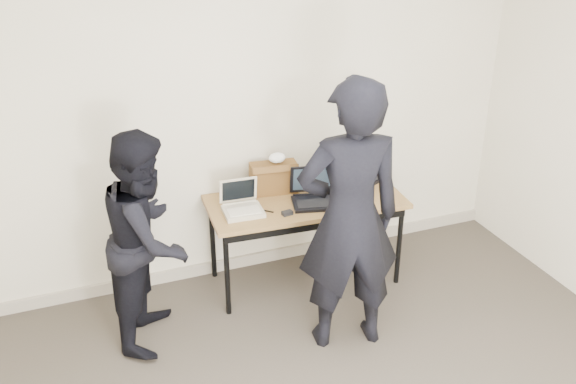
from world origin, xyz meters
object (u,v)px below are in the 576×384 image
person_observer (148,239)px  leather_satchel (274,177)px  desk (306,207)px  laptop_beige (242,206)px  equipment_box (369,171)px  person_typist (349,219)px  laptop_right (353,175)px  laptop_center (314,194)px

person_observer → leather_satchel: bearing=-43.0°
desk → person_observer: bearing=-165.9°
desk → laptop_beige: bearing=-176.3°
leather_satchel → equipment_box: (0.81, -0.04, -0.06)m
desk → person_typist: size_ratio=0.81×
leather_satchel → desk: bearing=-44.7°
equipment_box → leather_satchel: bearing=177.5°
laptop_right → leather_satchel: 0.67m
equipment_box → person_typist: size_ratio=0.13×
laptop_beige → laptop_center: laptop_center is taller
laptop_center → leather_satchel: 0.35m
leather_satchel → person_typist: (0.16, -1.00, 0.11)m
laptop_right → leather_satchel: bearing=148.5°
laptop_beige → equipment_box: bearing=12.7°
desk → leather_satchel: bearing=131.9°
desk → laptop_beige: 0.52m
leather_satchel → equipment_box: 0.81m
equipment_box → person_observer: person_observer is taller
laptop_beige → laptop_right: size_ratio=0.65×
equipment_box → person_typist: (-0.65, -0.97, 0.17)m
desk → person_observer: 1.27m
desk → laptop_right: bearing=24.8°
leather_satchel → laptop_center: bearing=-41.9°
person_typist → laptop_center: bearing=-86.1°
person_observer → person_typist: bearing=-90.4°
person_typist → laptop_beige: bearing=-48.3°
desk → laptop_right: laptop_right is taller
laptop_right → person_observer: 1.78m
laptop_right → person_observer: (-1.73, -0.42, -0.01)m
laptop_right → equipment_box: bearing=-26.6°
desk → laptop_center: laptop_center is taller
desk → equipment_box: (0.63, 0.19, 0.13)m
person_observer → laptop_right: bearing=-52.7°
laptop_beige → laptop_center: size_ratio=0.74×
laptop_beige → leather_satchel: 0.41m
laptop_center → leather_satchel: laptop_center is taller
laptop_center → person_typist: (-0.07, -0.74, 0.18)m
laptop_right → person_observer: size_ratio=0.30×
laptop_center → leather_satchel: bearing=144.7°
desk → laptop_center: bearing=-31.5°
laptop_beige → leather_satchel: size_ratio=0.79×
laptop_right → person_typist: bearing=-145.9°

